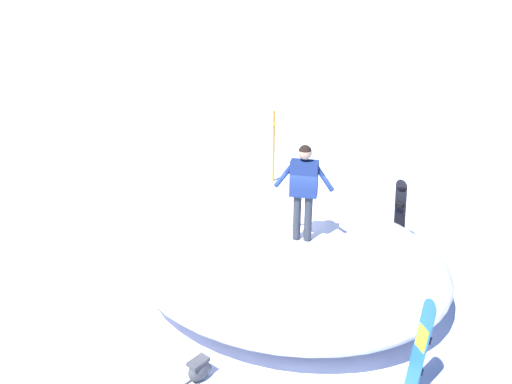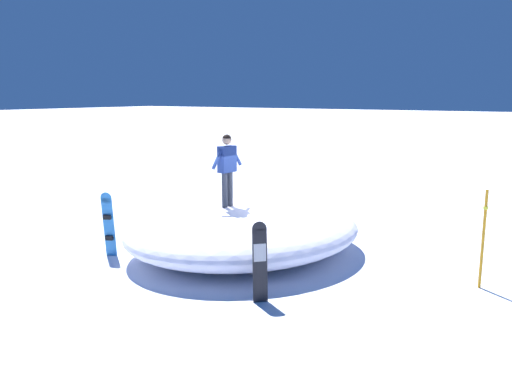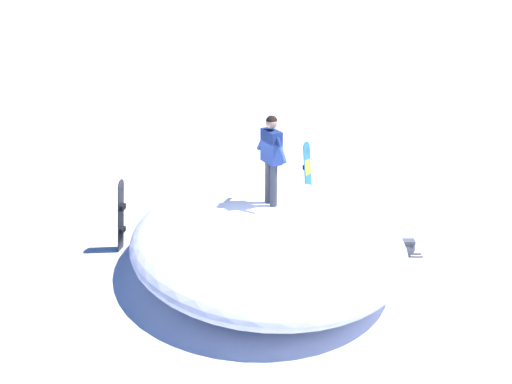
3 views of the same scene
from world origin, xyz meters
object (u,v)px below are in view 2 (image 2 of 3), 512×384
at_px(snowboard_primary_upright, 108,223).
at_px(snowboard_secondary_upright, 260,260).
at_px(backpack_near, 192,223).
at_px(trail_marker_pole, 483,237).
at_px(snowboarder_standing, 227,163).

distance_m(snowboard_primary_upright, snowboard_secondary_upright, 4.63).
bearing_deg(backpack_near, snowboard_primary_upright, 0.37).
height_order(backpack_near, trail_marker_pole, trail_marker_pole).
bearing_deg(trail_marker_pole, snowboarder_standing, -80.76).
height_order(snowboarder_standing, backpack_near, snowboarder_standing).
xyz_separation_m(snowboard_primary_upright, backpack_near, (-3.20, -0.02, -0.66)).
bearing_deg(snowboard_primary_upright, snowboard_secondary_upright, 85.62).
bearing_deg(snowboard_secondary_upright, snowboarder_standing, -132.83).
relative_size(snowboard_primary_upright, trail_marker_pole, 0.79).
relative_size(backpack_near, trail_marker_pole, 0.27).
height_order(snowboarder_standing, snowboard_primary_upright, snowboarder_standing).
height_order(snowboard_secondary_upright, trail_marker_pole, trail_marker_pole).
distance_m(snowboarder_standing, trail_marker_pole, 5.97).
relative_size(snowboarder_standing, backpack_near, 3.16).
xyz_separation_m(snowboard_primary_upright, trail_marker_pole, (-2.69, 8.11, 0.24)).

